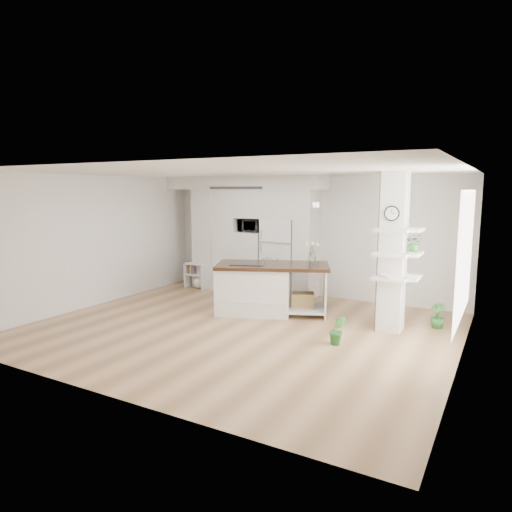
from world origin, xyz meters
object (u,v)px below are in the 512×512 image
(bookshelf, at_px, (197,277))
(floor_plant_a, at_px, (337,330))
(refrigerator, at_px, (281,257))
(kitchen_island, at_px, (260,287))

(bookshelf, distance_m, floor_plant_a, 4.94)
(refrigerator, distance_m, bookshelf, 2.22)
(kitchen_island, height_order, floor_plant_a, kitchen_island)
(kitchen_island, bearing_deg, bookshelf, 130.36)
(refrigerator, height_order, bookshelf, refrigerator)
(refrigerator, bearing_deg, floor_plant_a, -49.32)
(kitchen_island, bearing_deg, floor_plant_a, -51.94)
(bookshelf, relative_size, floor_plant_a, 1.29)
(bookshelf, bearing_deg, kitchen_island, -28.22)
(bookshelf, xyz_separation_m, floor_plant_a, (4.39, -2.28, -0.04))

